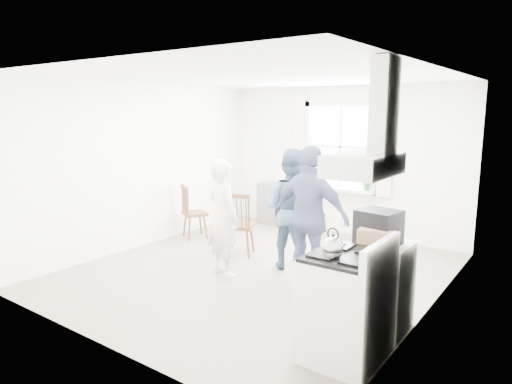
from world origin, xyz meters
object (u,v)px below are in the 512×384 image
gas_stove (346,305)px  person_right (310,217)px  windsor_chair_a (238,218)px  person_left (223,218)px  stereo_stack (379,227)px  low_cabinet (382,286)px  windsor_chair_b (189,206)px  person_mid (291,209)px

gas_stove → person_right: bearing=130.1°
windsor_chair_a → person_left: bearing=-66.2°
person_left → person_right: bearing=-144.7°
stereo_stack → person_right: (-1.12, 0.67, -0.18)m
low_cabinet → windsor_chair_b: size_ratio=0.96×
stereo_stack → person_right: 1.32m
low_cabinet → person_left: (-2.28, 0.26, 0.33)m
person_left → person_mid: bearing=-107.8°
person_mid → stereo_stack: bearing=139.5°
windsor_chair_b → person_left: bearing=-32.4°
stereo_stack → person_left: size_ratio=0.27×
person_left → person_mid: (0.57, 0.78, 0.06)m
low_cabinet → person_right: size_ratio=0.51×
low_cabinet → windsor_chair_a: bearing=159.2°
windsor_chair_b → person_right: bearing=-14.3°
person_left → person_mid: size_ratio=0.93×
windsor_chair_a → windsor_chair_b: (-1.31, 0.30, -0.03)m
low_cabinet → person_mid: bearing=148.6°
gas_stove → windsor_chair_b: 4.33m
gas_stove → person_right: size_ratio=0.63×
windsor_chair_a → person_left: person_left is taller
stereo_stack → low_cabinet: bearing=59.7°
windsor_chair_a → windsor_chair_b: size_ratio=1.05×
gas_stove → person_left: size_ratio=0.72×
person_right → stereo_stack: bearing=150.1°
windsor_chair_a → person_left: (0.32, -0.73, 0.19)m
gas_stove → person_mid: 2.41m
gas_stove → person_mid: person_mid is taller
windsor_chair_b → person_mid: person_mid is taller
person_mid → gas_stove: bearing=126.5°
stereo_stack → windsor_chair_b: stereo_stack is taller
windsor_chair_a → windsor_chair_b: windsor_chair_a is taller
person_mid → person_left: bearing=46.8°
person_right → gas_stove: bearing=131.0°
low_cabinet → person_mid: 2.03m
person_left → person_mid: person_mid is taller
person_right → windsor_chair_a: bearing=-14.4°
gas_stove → windsor_chair_a: size_ratio=1.14×
person_mid → person_right: 0.70m
low_cabinet → person_mid: person_mid is taller
low_cabinet → stereo_stack: (-0.04, -0.07, 0.62)m
windsor_chair_a → person_mid: (0.90, 0.05, 0.24)m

